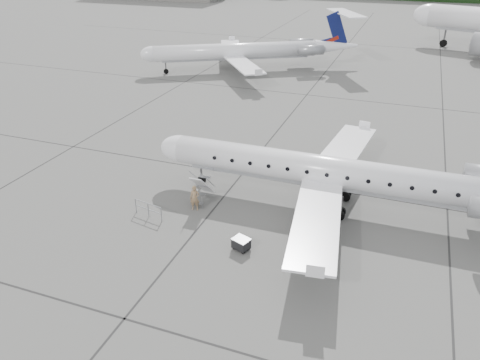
% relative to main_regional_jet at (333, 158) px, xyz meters
% --- Properties ---
extents(ground, '(320.00, 320.00, 0.00)m').
position_rel_main_regional_jet_xyz_m(ground, '(-2.18, -4.13, -3.61)').
color(ground, slate).
rests_on(ground, ground).
extents(main_regional_jet, '(28.36, 20.57, 7.21)m').
position_rel_main_regional_jet_xyz_m(main_regional_jet, '(0.00, 0.00, 0.00)').
color(main_regional_jet, white).
rests_on(main_regional_jet, ground).
extents(airstair, '(0.88, 2.35, 2.26)m').
position_rel_main_regional_jet_xyz_m(airstair, '(-8.34, -2.32, -2.48)').
color(airstair, white).
rests_on(airstair, ground).
extents(passenger, '(0.73, 0.57, 1.77)m').
position_rel_main_regional_jet_xyz_m(passenger, '(-8.33, -3.64, -2.72)').
color(passenger, '#977752').
rests_on(passenger, ground).
extents(safety_railing, '(2.17, 0.51, 1.00)m').
position_rel_main_regional_jet_xyz_m(safety_railing, '(-10.81, -5.52, -3.11)').
color(safety_railing, gray).
rests_on(safety_railing, ground).
extents(baggage_cart, '(1.12, 1.01, 0.80)m').
position_rel_main_regional_jet_xyz_m(baggage_cart, '(-3.85, -6.82, -3.21)').
color(baggage_cart, black).
rests_on(baggage_cart, ground).
extents(bg_regional_left, '(34.76, 31.84, 7.44)m').
position_rel_main_regional_jet_xyz_m(bg_regional_left, '(-18.90, 31.89, 0.11)').
color(bg_regional_left, white).
rests_on(bg_regional_left, ground).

